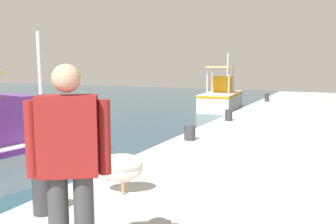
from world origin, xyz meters
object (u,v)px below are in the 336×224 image
object	(u,v)px
mooring_bollard_nearest	(43,194)
mooring_bollard_second	(190,133)
fishing_boat_third	(222,97)
mooring_bollard_third	(229,115)
mooring_bollard_fourth	(267,97)
fisherman_standing	(70,164)
pelican	(120,165)

from	to	relation	value
mooring_bollard_nearest	mooring_bollard_second	xyz separation A→B (m)	(4.62, 0.00, -0.06)
fishing_boat_third	mooring_bollard_third	distance (m)	9.52
mooring_bollard_nearest	mooring_bollard_third	distance (m)	7.92
mooring_bollard_second	mooring_bollard_fourth	xyz separation A→B (m)	(10.06, 0.00, 0.02)
fishing_boat_third	mooring_bollard_third	world-z (taller)	fishing_boat_third
fishing_boat_third	fisherman_standing	xyz separation A→B (m)	(-17.84, -4.28, 1.10)
pelican	fishing_boat_third	bearing A→B (deg)	12.33
mooring_bollard_nearest	mooring_bollard_second	size ratio (longest dim) A/B	1.30
fishing_boat_third	mooring_bollard_second	distance (m)	12.69
mooring_bollard_nearest	pelican	bearing A→B (deg)	-25.48
pelican	mooring_bollard_nearest	world-z (taller)	pelican
mooring_bollard_second	mooring_bollard_nearest	bearing A→B (deg)	180.00
mooring_bollard_second	mooring_bollard_fourth	size ratio (longest dim) A/B	0.90
pelican	mooring_bollard_nearest	xyz separation A→B (m)	(-0.97, 0.46, -0.16)
pelican	mooring_bollard_third	size ratio (longest dim) A/B	2.74
fisherman_standing	pelican	bearing A→B (deg)	22.71
pelican	fisherman_standing	xyz separation A→B (m)	(-1.87, -0.78, 0.60)
mooring_bollard_nearest	mooring_bollard_fourth	distance (m)	14.68
mooring_bollard_nearest	fisherman_standing	bearing A→B (deg)	-125.91
mooring_bollard_third	mooring_bollard_fourth	distance (m)	6.76
fishing_boat_third	pelican	size ratio (longest dim) A/B	5.10
pelican	fisherman_standing	bearing A→B (deg)	-157.29
fisherman_standing	mooring_bollard_fourth	bearing A→B (deg)	4.57
pelican	fisherman_standing	size ratio (longest dim) A/B	0.54
pelican	mooring_bollard_fourth	bearing A→B (deg)	1.93
mooring_bollard_second	fishing_boat_third	bearing A→B (deg)	13.82
mooring_bollard_nearest	mooring_bollard_second	distance (m)	4.62
mooring_bollard_nearest	mooring_bollard_third	bearing A→B (deg)	0.00
pelican	mooring_bollard_second	world-z (taller)	pelican
fisherman_standing	mooring_bollard_fourth	xyz separation A→B (m)	(15.59, 1.25, -0.80)
fisherman_standing	mooring_bollard_third	world-z (taller)	fisherman_standing
fisherman_standing	mooring_bollard_nearest	size ratio (longest dim) A/B	3.73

